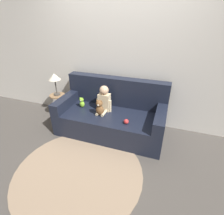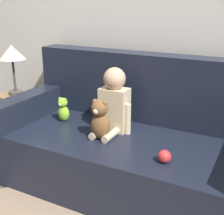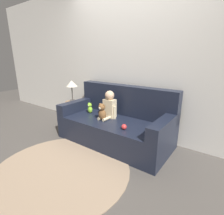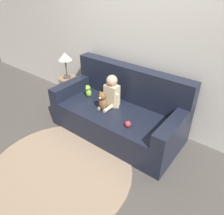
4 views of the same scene
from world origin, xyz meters
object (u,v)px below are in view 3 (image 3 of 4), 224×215
object	(u,v)px
toy_ball	(124,127)
side_table	(72,91)
couch	(117,123)
teddy_bear_brown	(102,112)
plush_toy_side	(90,108)
person_baby	(109,106)

from	to	relation	value
toy_ball	side_table	world-z (taller)	side_table
couch	teddy_bear_brown	world-z (taller)	couch
toy_ball	plush_toy_side	bearing A→B (deg)	163.85
couch	plush_toy_side	bearing A→B (deg)	-174.76
couch	person_baby	distance (m)	0.31
couch	person_baby	world-z (taller)	couch
toy_ball	person_baby	bearing A→B (deg)	149.22
plush_toy_side	toy_ball	world-z (taller)	plush_toy_side
toy_ball	side_table	size ratio (longest dim) A/B	0.08
person_baby	toy_ball	size ratio (longest dim) A/B	5.94
person_baby	toy_ball	xyz separation A→B (m)	(0.46, -0.27, -0.16)
toy_ball	side_table	bearing A→B (deg)	165.08
toy_ball	couch	bearing A→B (deg)	137.78
couch	teddy_bear_brown	distance (m)	0.33
teddy_bear_brown	plush_toy_side	size ratio (longest dim) A/B	1.47
couch	side_table	xyz separation A→B (m)	(-1.14, 0.09, 0.38)
side_table	person_baby	bearing A→B (deg)	-6.65
side_table	toy_ball	bearing A→B (deg)	-14.92
person_baby	teddy_bear_brown	distance (m)	0.18
teddy_bear_brown	plush_toy_side	bearing A→B (deg)	159.66
person_baby	side_table	size ratio (longest dim) A/B	0.49
plush_toy_side	toy_ball	size ratio (longest dim) A/B	2.47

